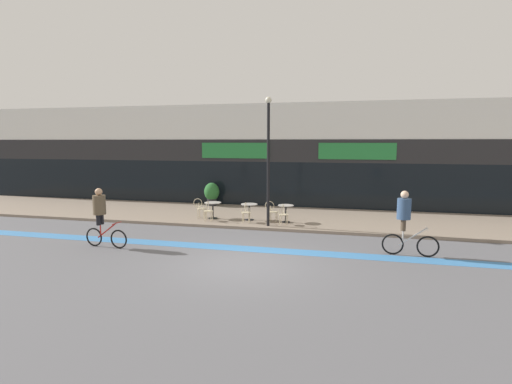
{
  "coord_description": "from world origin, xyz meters",
  "views": [
    {
      "loc": [
        3.11,
        -11.05,
        3.61
      ],
      "look_at": [
        -1.09,
        6.05,
        1.38
      ],
      "focal_mm": 28.0,
      "sensor_mm": 36.0,
      "label": 1
    }
  ],
  "objects": [
    {
      "name": "bistro_table_1",
      "position": [
        -1.37,
        5.94,
        0.64
      ],
      "size": [
        0.74,
        0.74,
        0.73
      ],
      "color": "black",
      "rests_on": "sidewalk_slab"
    },
    {
      "name": "cafe_chair_0_near",
      "position": [
        -3.07,
        5.26,
        0.64
      ],
      "size": [
        0.44,
        0.59,
        0.9
      ],
      "rotation": [
        0.0,
        0.0,
        1.67
      ],
      "color": "beige",
      "rests_on": "sidewalk_slab"
    },
    {
      "name": "bike_lane_stripe",
      "position": [
        0.0,
        1.65,
        0.0
      ],
      "size": [
        36.0,
        0.7,
        0.01
      ],
      "primitive_type": "cube",
      "color": "#3D7AB7",
      "rests_on": "ground"
    },
    {
      "name": "cyclist_1",
      "position": [
        4.75,
        2.11,
        1.2
      ],
      "size": [
        1.73,
        0.5,
        2.08
      ],
      "rotation": [
        0.0,
        0.0,
        -0.05
      ],
      "color": "black",
      "rests_on": "ground"
    },
    {
      "name": "storefront_facade",
      "position": [
        0.0,
        11.96,
        2.81
      ],
      "size": [
        40.0,
        4.06,
        5.64
      ],
      "color": "silver",
      "rests_on": "ground"
    },
    {
      "name": "cyclist_0",
      "position": [
        -5.24,
        0.71,
        1.19
      ],
      "size": [
        1.65,
        0.51,
        2.04
      ],
      "rotation": [
        0.0,
        0.0,
        -0.07
      ],
      "color": "black",
      "rests_on": "ground"
    },
    {
      "name": "sidewalk_slab",
      "position": [
        0.0,
        7.25,
        0.06
      ],
      "size": [
        40.0,
        5.5,
        0.12
      ],
      "primitive_type": "cube",
      "color": "gray",
      "rests_on": "ground"
    },
    {
      "name": "cafe_chair_2_near",
      "position": [
        0.29,
        5.2,
        0.64
      ],
      "size": [
        0.42,
        0.59,
        0.9
      ],
      "rotation": [
        0.0,
        0.0,
        1.52
      ],
      "color": "beige",
      "rests_on": "sidewalk_slab"
    },
    {
      "name": "cafe_chair_1_near",
      "position": [
        -1.37,
        5.31,
        0.64
      ],
      "size": [
        0.44,
        0.59,
        0.9
      ],
      "rotation": [
        0.0,
        0.0,
        1.67
      ],
      "color": "beige",
      "rests_on": "sidewalk_slab"
    },
    {
      "name": "cafe_chair_2_side",
      "position": [
        -0.33,
        5.83,
        0.64
      ],
      "size": [
        0.57,
        0.4,
        0.9
      ],
      "rotation": [
        0.0,
        0.0,
        0.0
      ],
      "color": "beige",
      "rests_on": "sidewalk_slab"
    },
    {
      "name": "bistro_table_2",
      "position": [
        0.3,
        5.83,
        0.66
      ],
      "size": [
        0.68,
        0.68,
        0.76
      ],
      "color": "black",
      "rests_on": "sidewalk_slab"
    },
    {
      "name": "ground_plane",
      "position": [
        0.0,
        0.0,
        0.0
      ],
      "size": [
        120.0,
        120.0,
        0.0
      ],
      "primitive_type": "plane",
      "color": "#5B5B60"
    },
    {
      "name": "lamp_post",
      "position": [
        -0.3,
        4.92,
        3.16
      ],
      "size": [
        0.26,
        0.26,
        5.27
      ],
      "color": "black",
      "rests_on": "sidewalk_slab"
    },
    {
      "name": "planter_pot",
      "position": [
        -4.42,
        9.41,
        0.8
      ],
      "size": [
        0.82,
        0.82,
        1.25
      ],
      "color": "#232326",
      "rests_on": "sidewalk_slab"
    },
    {
      "name": "bistro_table_0",
      "position": [
        -3.08,
        5.88,
        0.66
      ],
      "size": [
        0.76,
        0.76,
        0.74
      ],
      "color": "black",
      "rests_on": "sidewalk_slab"
    },
    {
      "name": "cafe_chair_0_side",
      "position": [
        -3.7,
        5.87,
        0.64
      ],
      "size": [
        0.6,
        0.44,
        0.9
      ],
      "rotation": [
        0.0,
        0.0,
        0.12
      ],
      "color": "beige",
      "rests_on": "sidewalk_slab"
    }
  ]
}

